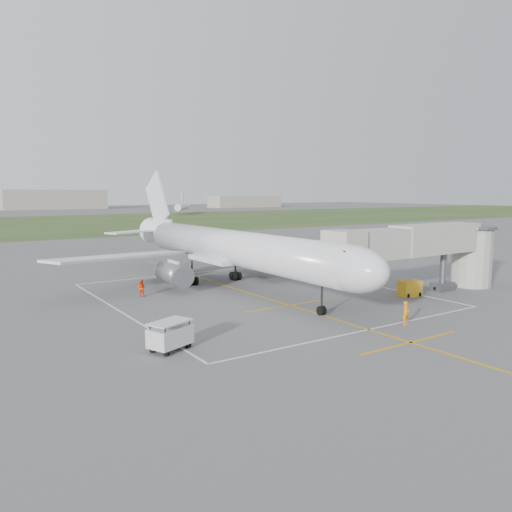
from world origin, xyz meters
TOP-DOWN VIEW (x-y plane):
  - ground at (0.00, 0.00)m, footprint 700.00×700.00m
  - grass_strip at (0.00, 130.00)m, footprint 700.00×120.00m
  - apron_markings at (0.00, -5.82)m, footprint 28.20×60.00m
  - airliner at (-0.00, 0.75)m, footprint 38.93×46.75m
  - jet_bridge at (15.72, -13.50)m, footprint 23.40×5.00m
  - gpu_unit at (12.68, -13.49)m, footprint 2.34×1.81m
  - baggage_cart at (-14.80, -16.20)m, footprint 3.30×2.67m
  - ramp_worker_nose at (3.52, -20.61)m, footprint 0.76×0.56m
  - ramp_worker_wing at (-10.08, 1.55)m, footprint 1.07×1.03m

SIDE VIEW (x-z plane):
  - ground at x=0.00m, z-range 0.00..0.00m
  - apron_markings at x=0.00m, z-range 0.00..0.01m
  - grass_strip at x=0.00m, z-range 0.00..0.02m
  - gpu_unit at x=12.68m, z-range -0.01..1.60m
  - ramp_worker_wing at x=-10.08m, z-range 0.00..1.74m
  - ramp_worker_nose at x=3.52m, z-range 0.00..1.91m
  - baggage_cart at x=-14.80m, z-range 0.02..2.01m
  - airliner at x=0.00m, z-range -2.37..11.15m
  - jet_bridge at x=15.72m, z-range 1.14..8.34m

